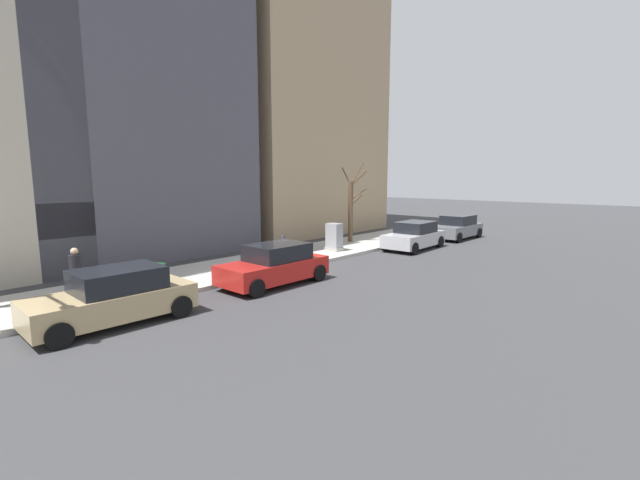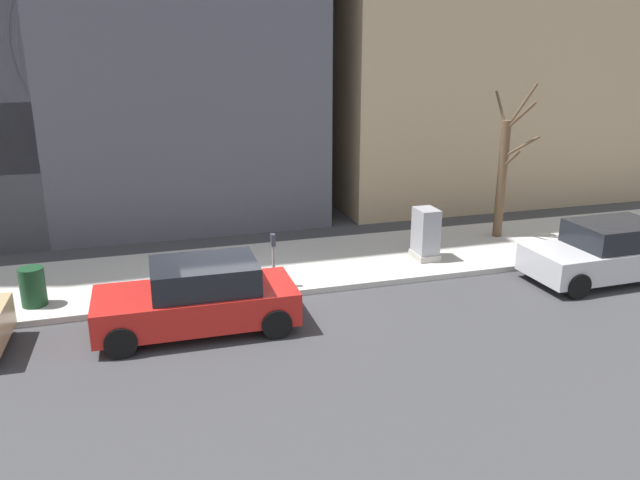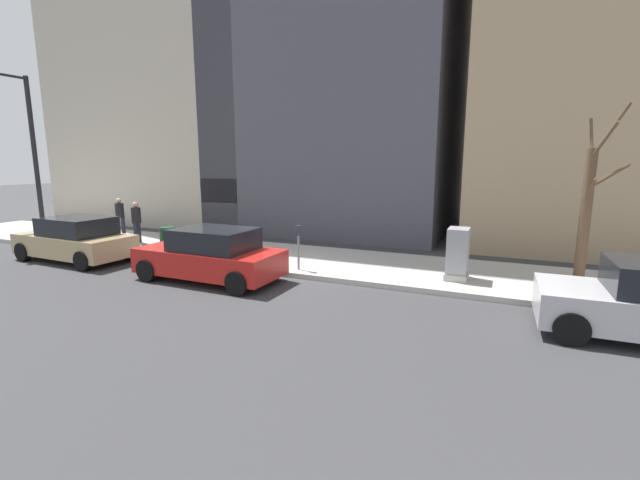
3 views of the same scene
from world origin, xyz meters
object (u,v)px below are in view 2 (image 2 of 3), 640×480
utility_box (426,234)px  bare_tree (503,173)px  trash_bin (33,287)px  parked_car_red (199,298)px  parking_meter (273,255)px  parked_car_silver (608,252)px

utility_box → bare_tree: bearing=-67.9°
utility_box → trash_bin: 10.03m
utility_box → trash_bin: utility_box is taller
utility_box → bare_tree: size_ratio=0.31×
bare_tree → trash_bin: bearing=97.3°
trash_bin → bare_tree: bearing=-82.7°
bare_tree → trash_bin: (-1.67, 13.15, -1.54)m
parked_car_red → trash_bin: (2.06, 3.52, -0.14)m
parking_meter → utility_box: (0.85, -4.50, -0.13)m
parking_meter → bare_tree: (2.12, -7.64, 1.16)m
utility_box → parked_car_red: bearing=110.8°
parked_car_silver → trash_bin: size_ratio=4.71×
parked_car_red → utility_box: bearing=-68.5°
parked_car_red → bare_tree: 10.43m
parked_car_red → bare_tree: bare_tree is taller
parked_car_red → bare_tree: bearing=-68.0°
parked_car_silver → parking_meter: parked_car_silver is taller
parking_meter → utility_box: bearing=-79.3°
parked_car_silver → parked_car_red: size_ratio=1.00×
parked_car_red → parking_meter: (1.61, -1.99, 0.24)m
parking_meter → parked_car_silver: bearing=-100.8°
utility_box → bare_tree: 3.62m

